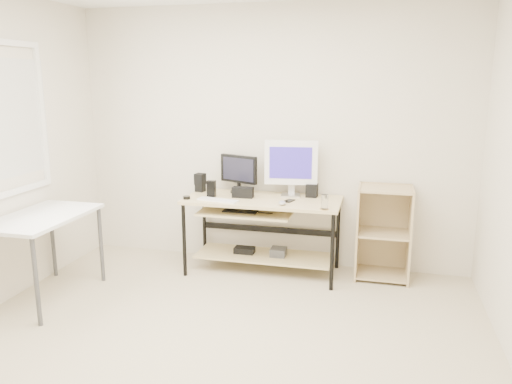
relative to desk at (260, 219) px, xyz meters
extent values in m
cube|color=#BDB091|center=(0.03, -1.66, -0.54)|extent=(4.00, 4.00, 0.01)
cube|color=beige|center=(0.03, 0.34, 0.76)|extent=(4.00, 0.01, 2.60)
cube|color=white|center=(-1.96, -1.06, 1.01)|extent=(0.01, 1.00, 1.20)
cube|color=#D2BF85|center=(0.03, -0.01, 0.20)|extent=(1.50, 0.65, 0.03)
cube|color=#D2BF85|center=(-0.12, -0.06, 0.08)|extent=(0.90, 0.49, 0.02)
cube|color=#D2BF85|center=(0.03, 0.04, -0.39)|extent=(1.35, 0.46, 0.02)
cube|color=black|center=(-0.17, -0.06, 0.10)|extent=(0.33, 0.22, 0.01)
cylinder|color=black|center=(0.08, -0.11, 0.10)|extent=(0.14, 0.01, 0.01)
cube|color=#404042|center=(0.18, 0.04, -0.34)|extent=(0.15, 0.15, 0.08)
cube|color=black|center=(-0.17, 0.04, -0.35)|extent=(0.20, 0.12, 0.06)
cylinder|color=black|center=(-0.68, -0.29, -0.18)|extent=(0.04, 0.04, 0.72)
cylinder|color=black|center=(-0.68, 0.28, -0.18)|extent=(0.04, 0.04, 0.72)
cylinder|color=black|center=(0.74, -0.29, -0.18)|extent=(0.04, 0.04, 0.72)
cylinder|color=black|center=(0.74, 0.28, -0.18)|extent=(0.04, 0.04, 0.72)
cube|color=white|center=(-1.65, -1.06, 0.20)|extent=(0.60, 1.00, 0.03)
cylinder|color=#404042|center=(-1.91, -0.60, -0.18)|extent=(0.04, 0.04, 0.72)
cylinder|color=#404042|center=(-1.39, -1.52, -0.18)|extent=(0.04, 0.04, 0.72)
cylinder|color=#404042|center=(-1.39, -0.60, -0.18)|extent=(0.04, 0.04, 0.72)
cube|color=tan|center=(0.94, 0.12, -0.09)|extent=(0.02, 0.40, 0.90)
cube|color=tan|center=(1.42, 0.12, -0.09)|extent=(0.02, 0.40, 0.90)
cube|color=tan|center=(1.18, 0.31, -0.09)|extent=(0.50, 0.02, 0.90)
cube|color=tan|center=(1.18, 0.12, -0.50)|extent=(0.46, 0.38, 0.02)
cube|color=tan|center=(1.18, 0.12, -0.09)|extent=(0.46, 0.38, 0.02)
cube|color=tan|center=(1.18, 0.12, 0.34)|extent=(0.46, 0.38, 0.02)
cylinder|color=black|center=(-0.27, 0.19, 0.22)|extent=(0.17, 0.17, 0.02)
cylinder|color=black|center=(-0.27, 0.19, 0.27)|extent=(0.04, 0.04, 0.09)
cube|color=black|center=(-0.27, 0.19, 0.46)|extent=(0.41, 0.18, 0.28)
cube|color=black|center=(-0.27, 0.16, 0.46)|extent=(0.34, 0.12, 0.22)
cube|color=silver|center=(0.27, 0.17, 0.22)|extent=(0.19, 0.16, 0.02)
cylinder|color=silver|center=(0.27, 0.17, 0.28)|extent=(0.05, 0.05, 0.10)
cube|color=white|center=(0.27, 0.17, 0.55)|extent=(0.52, 0.12, 0.43)
cube|color=#2E208E|center=(0.27, 0.14, 0.55)|extent=(0.44, 0.06, 0.35)
cube|color=white|center=(-0.36, -0.20, 0.22)|extent=(0.41, 0.18, 0.01)
ellipsoid|color=#A9A9AE|center=(0.26, -0.20, 0.23)|extent=(0.09, 0.12, 0.04)
cube|color=black|center=(-0.17, -0.01, 0.26)|extent=(0.20, 0.09, 0.10)
cube|color=black|center=(-0.67, 0.14, 0.25)|extent=(0.10, 0.10, 0.07)
cube|color=black|center=(-0.67, 0.14, 0.34)|extent=(0.11, 0.11, 0.11)
cube|color=black|center=(0.48, 0.18, 0.28)|extent=(0.11, 0.11, 0.13)
cube|color=black|center=(-0.48, -0.06, 0.29)|extent=(0.08, 0.05, 0.16)
cylinder|color=black|center=(-0.68, -0.20, 0.23)|extent=(0.09, 0.09, 0.03)
cube|color=black|center=(0.29, -0.05, 0.22)|extent=(0.10, 0.14, 0.01)
cylinder|color=#AE884E|center=(0.65, -0.28, 0.21)|extent=(0.11, 0.11, 0.01)
cylinder|color=white|center=(0.65, -0.28, 0.28)|extent=(0.08, 0.08, 0.13)
camera|label=1|loc=(1.11, -4.57, 1.33)|focal=35.00mm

